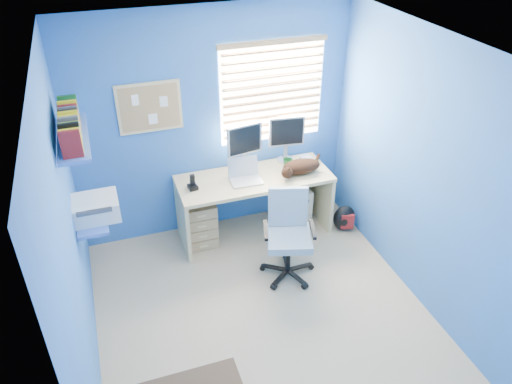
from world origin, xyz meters
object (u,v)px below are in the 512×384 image
object	(u,v)px
cat	(301,166)
tower_pc	(296,202)
desk	(254,205)
office_chair	(288,245)
laptop	(246,172)

from	to	relation	value
cat	tower_pc	distance (m)	0.62
desk	office_chair	xyz separation A→B (m)	(0.10, -0.75, -0.03)
desk	tower_pc	bearing A→B (deg)	11.86
desk	tower_pc	world-z (taller)	desk
laptop	cat	world-z (taller)	laptop
cat	office_chair	distance (m)	0.93
cat	office_chair	world-z (taller)	office_chair
desk	cat	size ratio (longest dim) A/B	3.89
desk	tower_pc	size ratio (longest dim) A/B	3.72
tower_pc	office_chair	xyz separation A→B (m)	(-0.46, -0.87, 0.12)
desk	laptop	world-z (taller)	laptop
tower_pc	desk	bearing A→B (deg)	-176.01
cat	tower_pc	xyz separation A→B (m)	(0.04, 0.19, -0.59)
laptop	cat	distance (m)	0.63
office_chair	desk	bearing A→B (deg)	97.92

